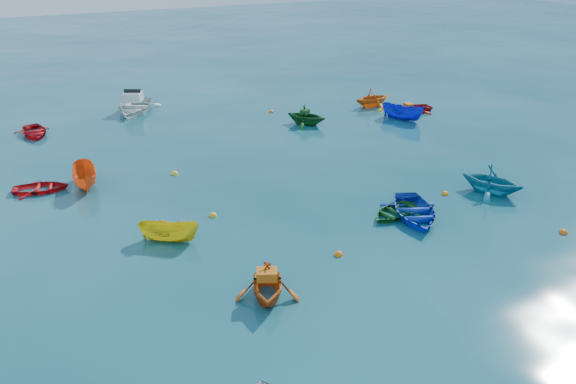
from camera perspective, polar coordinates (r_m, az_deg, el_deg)
name	(u,v)px	position (r m, az deg, el deg)	size (l,w,h in m)	color
ground	(342,248)	(22.71, 5.49, -5.70)	(160.00, 160.00, 0.00)	#093847
dinghy_blue_se	(414,217)	(25.61, 12.65, -2.49)	(2.58, 3.60, 0.75)	#0E35B1
dinghy_orange_w	(267,296)	(19.86, -2.11, -10.56)	(2.28, 2.64, 1.39)	#BE4E11
sampan_yellow_mid	(170,241)	(23.63, -11.92, -4.87)	(0.96, 2.56, 0.99)	gold
dinghy_green_e	(393,216)	(25.56, 10.66, -2.36)	(1.82, 2.54, 0.53)	#135420
dinghy_cyan_se	(490,193)	(29.03, 19.85, -0.06)	(2.49, 2.89, 1.52)	teal
dinghy_red_nw	(42,191)	(30.02, -23.75, 0.09)	(1.87, 2.62, 0.54)	red
sampan_orange_n	(87,186)	(29.73, -19.76, 0.54)	(1.15, 3.06, 1.18)	#EE5816
dinghy_green_n	(306,124)	(37.33, 1.85, 6.89)	(2.28, 2.65, 1.39)	#12501C
dinghy_red_ne	(409,112)	(40.89, 12.19, 7.94)	(2.32, 3.24, 0.67)	#A8140E
sampan_blue_far	(402,119)	(39.13, 11.50, 7.25)	(1.13, 3.01, 1.16)	#0F1CC1
dinghy_red_far	(35,135)	(38.65, -24.34, 5.29)	(2.16, 3.02, 0.63)	red
dinghy_orange_far	(372,106)	(41.83, 8.52, 8.61)	(2.40, 2.79, 1.47)	orange
motorboat_white	(135,111)	(41.56, -15.31, 7.90)	(3.17, 4.43, 1.52)	white
tarp_orange_a	(267,275)	(19.41, -2.15, -8.38)	(0.71, 0.54, 0.34)	orange
tarp_green_b	(305,112)	(37.12, 1.72, 8.15)	(0.62, 0.47, 0.30)	#124919
tarp_orange_b	(408,105)	(40.70, 12.14, 8.60)	(0.65, 0.49, 0.31)	#CA6414
buoy_ye_a	(429,222)	(25.35, 14.17, -2.95)	(0.32, 0.32, 0.32)	yellow
buoy_or_b	(563,233)	(26.38, 26.16, -3.76)	(0.35, 0.35, 0.35)	#EF5D0D
buoy_ye_b	(84,182)	(30.29, -19.98, 0.96)	(0.36, 0.36, 0.36)	yellow
buoy_or_c	(338,255)	(22.24, 5.15, -6.40)	(0.36, 0.36, 0.36)	orange
buoy_ye_c	(213,216)	(25.30, -7.61, -2.43)	(0.35, 0.35, 0.35)	yellow
buoy_or_d	(445,194)	(28.17, 15.67, -0.23)	(0.33, 0.33, 0.33)	orange
buoy_ye_d	(175,174)	(30.00, -11.43, 1.79)	(0.37, 0.37, 0.37)	yellow
buoy_or_e	(271,112)	(39.93, -1.72, 8.09)	(0.34, 0.34, 0.34)	#FC5E0D
buoy_ye_e	(380,111)	(40.78, 9.34, 8.13)	(0.33, 0.33, 0.33)	yellow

